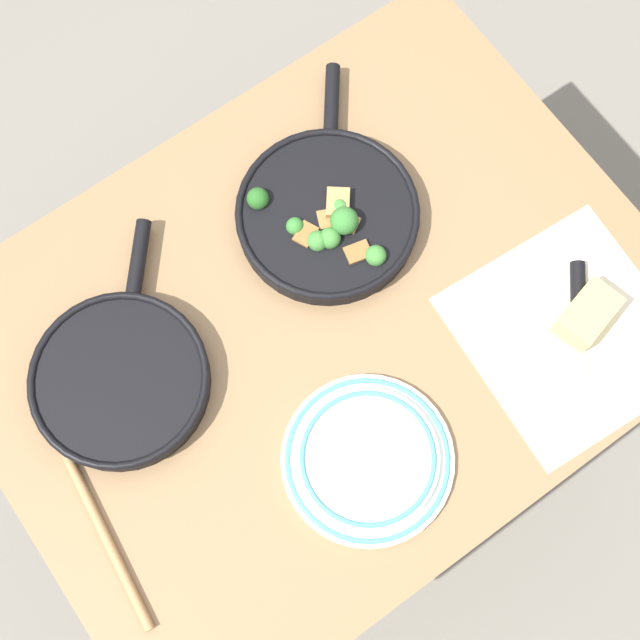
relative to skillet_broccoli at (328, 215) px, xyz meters
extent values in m
plane|color=slate|center=(0.11, 0.13, -0.80)|extent=(14.00, 14.00, 0.00)
cube|color=olive|center=(0.11, 0.13, -0.04)|extent=(1.05, 0.80, 0.03)
cylinder|color=#BCBCC1|center=(-0.36, -0.21, -0.42)|extent=(0.05, 0.05, 0.74)
cylinder|color=#BCBCC1|center=(0.58, -0.21, -0.42)|extent=(0.05, 0.05, 0.74)
cylinder|color=#BCBCC1|center=(-0.36, 0.48, -0.42)|extent=(0.05, 0.05, 0.74)
cylinder|color=black|center=(0.00, 0.00, -0.01)|extent=(0.29, 0.29, 0.04)
torus|color=black|center=(0.00, 0.00, 0.01)|extent=(0.29, 0.29, 0.01)
cylinder|color=black|center=(-0.12, -0.16, 0.00)|extent=(0.09, 0.11, 0.02)
cylinder|color=#205218|center=(0.08, -0.08, 0.00)|extent=(0.01, 0.01, 0.02)
sphere|color=#286023|center=(0.08, -0.08, 0.02)|extent=(0.04, 0.04, 0.04)
cylinder|color=#357027|center=(0.04, 0.03, 0.00)|extent=(0.01, 0.01, 0.02)
sphere|color=#428438|center=(0.04, 0.03, 0.02)|extent=(0.03, 0.03, 0.03)
cylinder|color=#2C6823|center=(0.06, -0.01, -0.01)|extent=(0.01, 0.01, 0.02)
sphere|color=#387A33|center=(0.06, -0.01, 0.01)|extent=(0.03, 0.03, 0.03)
cylinder|color=#2C6823|center=(-0.01, 0.03, 0.00)|extent=(0.02, 0.02, 0.02)
sphere|color=#387A33|center=(-0.01, 0.03, 0.03)|extent=(0.04, 0.04, 0.04)
cylinder|color=#357027|center=(-0.02, 0.10, 0.00)|extent=(0.01, 0.01, 0.02)
sphere|color=#428438|center=(-0.02, 0.10, 0.02)|extent=(0.03, 0.03, 0.03)
cylinder|color=#357027|center=(-0.02, 0.01, -0.01)|extent=(0.01, 0.01, 0.02)
sphere|color=#428438|center=(-0.02, 0.01, 0.01)|extent=(0.03, 0.03, 0.03)
cylinder|color=#357027|center=(0.02, 0.04, 0.00)|extent=(0.01, 0.01, 0.02)
sphere|color=#428438|center=(0.02, 0.04, 0.02)|extent=(0.03, 0.03, 0.03)
cube|color=#9E703D|center=(0.01, 0.01, 0.00)|extent=(0.03, 0.04, 0.03)
cube|color=olive|center=(0.00, 0.08, 0.00)|extent=(0.04, 0.04, 0.03)
cube|color=#AD7F4C|center=(-0.02, 0.00, 0.01)|extent=(0.06, 0.06, 0.04)
cube|color=olive|center=(0.05, 0.01, 0.00)|extent=(0.05, 0.04, 0.03)
cube|color=#AD7F4C|center=(-0.01, 0.03, 0.00)|extent=(0.04, 0.05, 0.03)
cylinder|color=black|center=(0.41, 0.04, -0.01)|extent=(0.27, 0.27, 0.04)
torus|color=black|center=(0.41, 0.04, 0.01)|extent=(0.27, 0.27, 0.01)
cylinder|color=black|center=(0.28, -0.11, 0.00)|extent=(0.10, 0.11, 0.02)
cylinder|color=#DBC156|center=(0.41, 0.04, 0.00)|extent=(0.22, 0.22, 0.02)
cylinder|color=#A87A4C|center=(0.55, 0.20, -0.02)|extent=(0.05, 0.32, 0.02)
ellipsoid|color=#A87A4C|center=(0.53, 0.02, -0.01)|extent=(0.05, 0.07, 0.02)
cube|color=silver|center=(-0.19, 0.37, -0.02)|extent=(0.33, 0.34, 0.00)
cube|color=silver|center=(-0.17, 0.42, -0.02)|extent=(0.12, 0.14, 0.01)
cylinder|color=black|center=(-0.25, 0.32, -0.01)|extent=(0.07, 0.08, 0.02)
cube|color=#EACC66|center=(-0.22, 0.36, 0.00)|extent=(0.11, 0.08, 0.05)
cylinder|color=silver|center=(0.17, 0.35, -0.02)|extent=(0.26, 0.26, 0.01)
torus|color=#4C9EB7|center=(0.17, 0.35, -0.01)|extent=(0.24, 0.24, 0.01)
cylinder|color=silver|center=(0.17, 0.35, -0.01)|extent=(0.21, 0.21, 0.01)
torus|color=#4C9EB7|center=(0.17, 0.35, 0.00)|extent=(0.20, 0.20, 0.01)
camera|label=1|loc=(0.34, 0.45, 1.29)|focal=50.00mm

